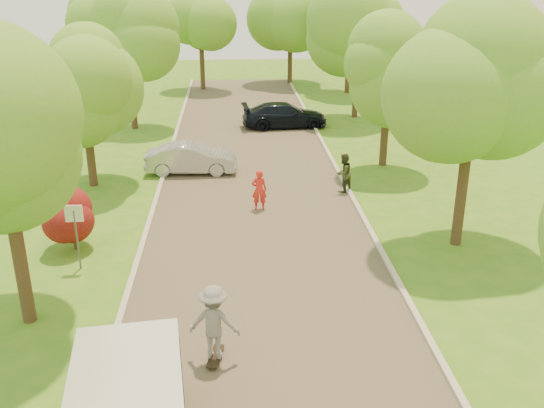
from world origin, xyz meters
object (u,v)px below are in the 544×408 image
object	(u,v)px
longboard	(215,356)
person_striped	(259,190)
person_olive	(343,173)
street_sign	(75,223)
silver_sedan	(191,159)
dark_sedan	(285,115)
skateboarder	(214,322)

from	to	relation	value
longboard	person_striped	size ratio (longest dim) A/B	0.62
person_striped	longboard	bearing A→B (deg)	81.57
person_striped	person_olive	size ratio (longest dim) A/B	0.97
street_sign	person_olive	xyz separation A→B (m)	(9.60, 6.39, -0.72)
silver_sedan	person_striped	bearing A→B (deg)	-146.44
street_sign	longboard	xyz separation A→B (m)	(4.38, -5.14, -1.46)
street_sign	person_olive	size ratio (longest dim) A/B	1.29
dark_sedan	person_striped	distance (m)	13.21
street_sign	silver_sedan	xyz separation A→B (m)	(3.03, 9.42, -0.87)
longboard	person_striped	bearing A→B (deg)	-88.40
person_striped	skateboarder	bearing A→B (deg)	81.57
skateboarder	longboard	bearing A→B (deg)	-0.00
street_sign	skateboarder	bearing A→B (deg)	-49.59
skateboarder	person_striped	size ratio (longest dim) A/B	1.17
silver_sedan	person_olive	distance (m)	7.24
street_sign	silver_sedan	bearing A→B (deg)	72.20
skateboarder	person_olive	bearing A→B (deg)	-103.68
dark_sedan	longboard	distance (m)	23.14
skateboarder	person_olive	distance (m)	12.66
street_sign	longboard	bearing A→B (deg)	-49.59
person_striped	person_olive	distance (m)	4.05
dark_sedan	longboard	world-z (taller)	dark_sedan
longboard	person_olive	bearing A→B (deg)	-103.68
dark_sedan	silver_sedan	bearing A→B (deg)	144.17
silver_sedan	longboard	distance (m)	14.64
silver_sedan	person_striped	xyz separation A→B (m)	(2.92, -4.77, 0.13)
person_olive	dark_sedan	bearing A→B (deg)	-125.09
dark_sedan	skateboarder	size ratio (longest dim) A/B	2.63
skateboarder	street_sign	bearing A→B (deg)	-38.92
street_sign	longboard	distance (m)	6.91
dark_sedan	person_striped	xyz separation A→B (m)	(-2.16, -13.03, 0.09)
dark_sedan	longboard	xyz separation A→B (m)	(-3.72, -22.83, -0.62)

